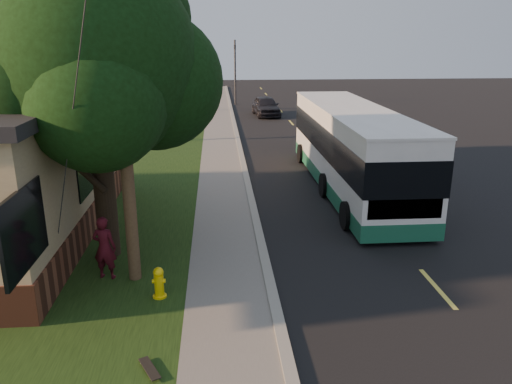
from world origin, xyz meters
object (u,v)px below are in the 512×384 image
Objects in this scene: fire_hydrant at (159,283)px; distant_car at (266,106)px; leafy_tree at (95,63)px; utility_pole at (120,92)px; bare_tree_near at (175,104)px; skateboarder at (105,248)px; bare_tree_far at (193,86)px; transit_bus at (352,147)px; skateboard_main at (150,369)px; traffic_signal at (235,68)px.

distant_car is at bearing 79.37° from fire_hydrant.
utility_pole is at bearing -62.40° from leafy_tree.
skateboarder is (-0.50, -16.92, -1.28)m from bare_tree_near.
bare_tree_far is 0.34× the size of transit_bus.
leafy_tree is 10.79× the size of skateboard_main.
utility_pole is at bearing 102.35° from skateboard_main.
bare_tree_far is at bearing 87.55° from leafy_tree.
leafy_tree is 1.81× the size of bare_tree_near.
skateboarder is at bearing 111.75° from skateboard_main.
transit_bus is (6.61, 8.27, 1.27)m from fire_hydrant.
skateboard_main is (-6.51, -10.95, -1.58)m from transit_bus.
fire_hydrant is 0.17× the size of distant_car.
transit_bus is 10.80m from skateboarder.
skateboarder is 4.12m from skateboard_main.
utility_pole is 5.87m from skateboard_main.
bare_tree_near reaches higher than distant_car.
skateboarder reaches higher than distant_car.
leafy_tree reaches higher than bare_tree_far.
bare_tree_near is 20.81m from skateboard_main.
leafy_tree is (-0.87, 1.66, 0.54)m from utility_pole.
bare_tree_far is at bearing 89.40° from utility_pole.
transit_bus is (7.51, -9.73, -0.45)m from bare_tree_near.
fire_hydrant is 0.17× the size of bare_tree_near.
distant_car is at bearing -72.69° from traffic_signal.
leafy_tree is 10.51m from transit_bus.
traffic_signal reaches higher than distant_car.
transit_bus is at bearing -72.12° from bare_tree_far.
utility_pole reaches higher than skateboard_main.
bare_tree_far reaches higher than distant_car.
utility_pole is 2.11× the size of bare_tree_near.
utility_pole reaches higher than fire_hydrant.
fire_hydrant is at bearing -105.27° from distant_car.
utility_pole is 3.82m from skateboarder.
transit_bus reaches higher than distant_car.
skateboard_main is (1.00, -20.68, -2.03)m from bare_tree_near.
skateboarder is 2.22× the size of skateboard_main.
fire_hydrant is 0.06× the size of transit_bus.
distant_car is at bearing 94.36° from transit_bus.
leafy_tree is 4.86× the size of skateboarder.
utility_pole is 10.73m from transit_bus.
bare_tree_far reaches higher than skateboard_main.
bare_tree_near reaches higher than fire_hydrant.
leafy_tree is 26.05m from distant_car.
bare_tree_near is at bearing -92.39° from bare_tree_far.
distant_car is (5.55, -2.57, -1.27)m from bare_tree_far.
utility_pole is (-0.71, 0.99, 4.20)m from fire_hydrant.
transit_bus reaches higher than skateboarder.
transit_bus is at bearing 59.28° from skateboard_main.
traffic_signal reaches higher than transit_bus.
bare_tree_near is 16.98m from skateboarder.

